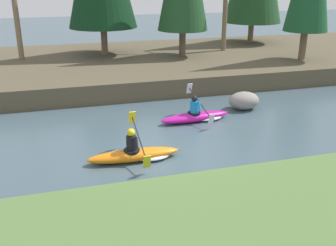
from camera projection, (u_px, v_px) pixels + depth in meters
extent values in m
plane|color=#425660|center=(163.00, 153.00, 12.05)|extent=(90.00, 90.00, 0.00)
cube|color=brown|center=(111.00, 66.00, 21.61)|extent=(44.00, 11.06, 0.86)
cylinder|color=brown|center=(104.00, 41.00, 22.27)|extent=(0.36, 0.36, 1.52)
cylinder|color=brown|center=(182.00, 43.00, 21.92)|extent=(0.36, 0.36, 1.42)
cylinder|color=brown|center=(303.00, 45.00, 20.89)|extent=(0.36, 0.36, 1.51)
cylinder|color=#7A664C|center=(251.00, 32.00, 26.38)|extent=(0.36, 0.36, 1.33)
cylinder|color=#7A664C|center=(16.00, 12.00, 20.24)|extent=(0.28, 0.28, 4.94)
cylinder|color=#7A664C|center=(225.00, 9.00, 22.92)|extent=(0.28, 0.28, 4.87)
ellipsoid|color=#C61999|center=(195.00, 117.00, 14.59)|extent=(2.74, 0.85, 0.34)
cone|color=#C61999|center=(225.00, 112.00, 15.01)|extent=(0.37, 0.23, 0.20)
cylinder|color=black|center=(194.00, 113.00, 14.53)|extent=(0.52, 0.52, 0.08)
cylinder|color=#1984CC|center=(194.00, 107.00, 14.44)|extent=(0.33, 0.33, 0.42)
sphere|color=black|center=(194.00, 98.00, 14.32)|extent=(0.25, 0.25, 0.23)
cylinder|color=#1984CC|center=(194.00, 103.00, 14.65)|extent=(0.11, 0.23, 0.35)
cylinder|color=#1984CC|center=(200.00, 106.00, 14.23)|extent=(0.11, 0.23, 0.35)
cylinder|color=black|center=(200.00, 103.00, 14.47)|extent=(0.22, 1.91, 0.65)
cube|color=white|center=(189.00, 88.00, 15.19)|extent=(0.21, 0.18, 0.41)
cube|color=white|center=(211.00, 119.00, 13.75)|extent=(0.21, 0.18, 0.41)
ellipsoid|color=white|center=(208.00, 117.00, 14.81)|extent=(1.16, 0.80, 0.18)
ellipsoid|color=orange|center=(134.00, 155.00, 11.48)|extent=(2.70, 0.61, 0.34)
cone|color=orange|center=(174.00, 150.00, 11.80)|extent=(0.35, 0.20, 0.20)
cylinder|color=black|center=(132.00, 151.00, 11.42)|extent=(0.48, 0.48, 0.08)
cylinder|color=black|center=(131.00, 143.00, 11.33)|extent=(0.30, 0.30, 0.42)
sphere|color=yellow|center=(131.00, 132.00, 11.21)|extent=(0.23, 0.23, 0.23)
cylinder|color=black|center=(133.00, 137.00, 11.54)|extent=(0.09, 0.23, 0.35)
cylinder|color=black|center=(136.00, 143.00, 11.11)|extent=(0.09, 0.23, 0.35)
cylinder|color=black|center=(139.00, 138.00, 11.34)|extent=(0.04, 1.91, 0.65)
cube|color=yellow|center=(132.00, 117.00, 12.09)|extent=(0.20, 0.16, 0.41)
cube|color=yellow|center=(147.00, 162.00, 10.60)|extent=(0.20, 0.16, 0.41)
ellipsoid|color=white|center=(152.00, 155.00, 11.65)|extent=(1.10, 0.70, 0.18)
ellipsoid|color=gray|center=(244.00, 101.00, 15.88)|extent=(1.26, 0.99, 0.71)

